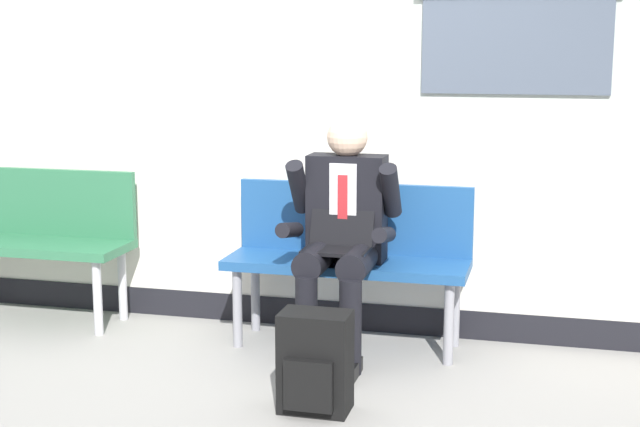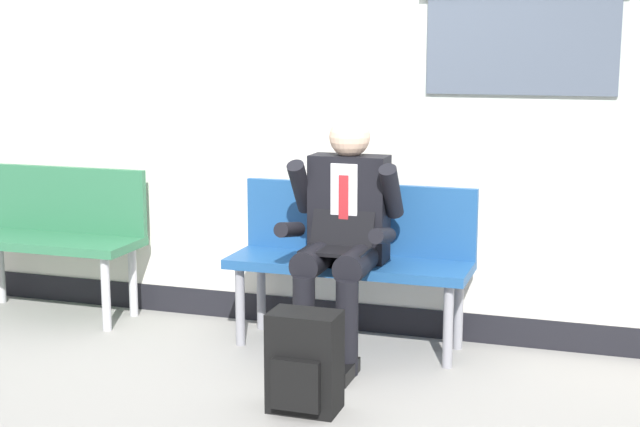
% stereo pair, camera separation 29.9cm
% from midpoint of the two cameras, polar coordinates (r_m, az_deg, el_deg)
% --- Properties ---
extents(ground_plane, '(18.00, 18.00, 0.00)m').
position_cam_midpoint_polar(ground_plane, '(4.59, -0.15, -9.70)').
color(ground_plane, gray).
extents(station_wall, '(5.71, 0.17, 3.08)m').
position_cam_midpoint_polar(station_wall, '(5.05, 2.79, 9.87)').
color(station_wall, beige).
rests_on(station_wall, ground).
extents(bench_with_person, '(1.27, 0.42, 0.85)m').
position_cam_midpoint_polar(bench_with_person, '(4.86, 3.80, -2.30)').
color(bench_with_person, navy).
rests_on(bench_with_person, ground).
extents(bench_empty, '(1.09, 0.42, 0.87)m').
position_cam_midpoint_polar(bench_empty, '(5.59, -14.70, -0.93)').
color(bench_empty, '#2D6B47').
rests_on(bench_empty, ground).
extents(person_seated, '(0.57, 0.70, 1.22)m').
position_cam_midpoint_polar(person_seated, '(4.64, 3.22, -1.13)').
color(person_seated, black).
rests_on(person_seated, ground).
extents(backpack, '(0.30, 0.23, 0.44)m').
position_cam_midpoint_polar(backpack, '(4.03, 1.16, -9.30)').
color(backpack, black).
rests_on(backpack, ground).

